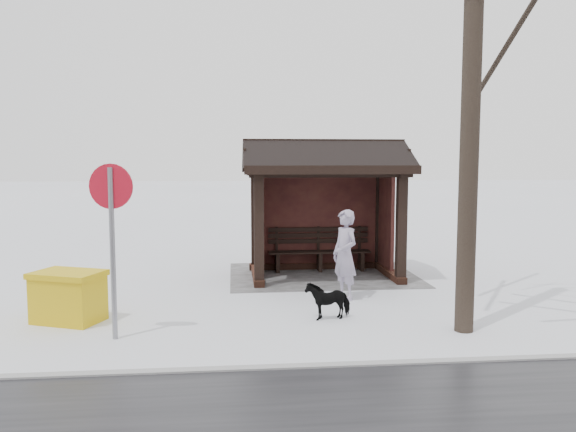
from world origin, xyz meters
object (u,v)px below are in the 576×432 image
object	(u,v)px
grit_bin	(68,296)
dog	(328,300)
road_sign	(112,215)
bus_shelter	(323,181)
pedestrian	(345,255)

from	to	relation	value
grit_bin	dog	bearing A→B (deg)	-160.52
grit_bin	road_sign	distance (m)	1.94
bus_shelter	road_sign	bearing A→B (deg)	48.07
grit_bin	road_sign	size ratio (longest dim) A/B	0.50
dog	road_sign	size ratio (longest dim) A/B	0.28
grit_bin	road_sign	bearing A→B (deg)	156.19
pedestrian	road_sign	size ratio (longest dim) A/B	0.66
bus_shelter	grit_bin	distance (m)	5.98
bus_shelter	grit_bin	xyz separation A→B (m)	(4.70, 3.25, -1.74)
grit_bin	pedestrian	bearing A→B (deg)	-145.57
pedestrian	grit_bin	world-z (taller)	pedestrian
bus_shelter	grit_bin	size ratio (longest dim) A/B	2.81
dog	bus_shelter	bearing A→B (deg)	158.99
bus_shelter	pedestrian	world-z (taller)	bus_shelter
dog	road_sign	world-z (taller)	road_sign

